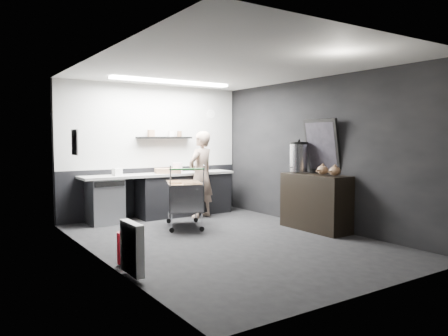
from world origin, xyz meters
TOP-DOWN VIEW (x-y plane):
  - floor at (0.00, 0.00)m, footprint 5.50×5.50m
  - ceiling at (0.00, 0.00)m, footprint 5.50×5.50m
  - wall_back at (0.00, 2.75)m, footprint 5.50×0.00m
  - wall_front at (0.00, -2.75)m, footprint 5.50×0.00m
  - wall_left at (-2.00, 0.00)m, footprint 0.00×5.50m
  - wall_right at (2.00, 0.00)m, footprint 0.00×5.50m
  - kitchen_wall_panel at (0.00, 2.73)m, footprint 3.95×0.02m
  - dado_panel at (0.00, 2.73)m, footprint 3.95×0.02m
  - floating_shelf at (0.20, 2.62)m, footprint 1.20×0.22m
  - wall_clock at (1.40, 2.72)m, footprint 0.20×0.03m
  - poster at (-1.98, 1.30)m, footprint 0.02×0.30m
  - poster_red_band at (-1.98, 1.30)m, footprint 0.02×0.22m
  - radiator at (-1.94, -0.90)m, footprint 0.10×0.50m
  - ceiling_strip at (0.00, 1.85)m, footprint 2.40×0.20m
  - prep_counter at (0.14, 2.42)m, footprint 3.20×0.61m
  - person at (0.69, 1.97)m, footprint 0.74×0.60m
  - shopping_cart at (-0.07, 1.29)m, footprint 0.96×1.22m
  - sideboard at (1.75, -0.16)m, footprint 0.56×1.31m
  - fire_extinguisher at (-1.85, -0.37)m, footprint 0.15×0.15m
  - cardboard_box at (0.14, 2.37)m, footprint 0.59×0.51m
  - pink_tub at (0.39, 2.42)m, footprint 0.20×0.20m
  - white_container at (-0.92, 2.37)m, footprint 0.18×0.15m

SIDE VIEW (x-z plane):
  - floor at x=0.00m, z-range 0.00..0.00m
  - fire_extinguisher at x=-1.85m, z-range -0.01..0.49m
  - radiator at x=-1.94m, z-range 0.05..0.65m
  - prep_counter at x=0.14m, z-range 0.01..0.91m
  - dado_panel at x=0.00m, z-range 0.00..1.00m
  - shopping_cart at x=-0.07m, z-range -0.02..1.08m
  - sideboard at x=1.75m, z-range -0.36..1.59m
  - person at x=0.69m, z-range 0.00..1.75m
  - cardboard_box at x=0.14m, z-range 0.90..1.00m
  - white_container at x=-0.92m, z-range 0.90..1.04m
  - pink_tub at x=0.39m, z-range 0.90..1.10m
  - wall_back at x=0.00m, z-range -1.40..4.10m
  - wall_front at x=0.00m, z-range -1.40..4.10m
  - wall_left at x=-2.00m, z-range -1.40..4.10m
  - wall_right at x=2.00m, z-range -1.40..4.10m
  - poster at x=-1.98m, z-range 1.35..1.75m
  - floating_shelf at x=0.20m, z-range 1.60..1.64m
  - poster_red_band at x=-1.98m, z-range 1.57..1.67m
  - kitchen_wall_panel at x=0.00m, z-range 1.00..2.70m
  - wall_clock at x=1.40m, z-range 2.05..2.25m
  - ceiling_strip at x=0.00m, z-range 2.65..2.69m
  - ceiling at x=0.00m, z-range 2.70..2.70m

